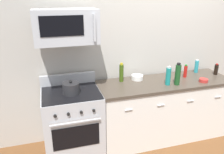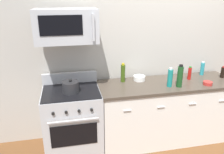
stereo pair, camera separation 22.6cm
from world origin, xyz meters
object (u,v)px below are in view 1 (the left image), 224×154
at_px(bowl_red_small, 204,80).
at_px(bottle_soy_sauce_dark, 216,69).
at_px(bottle_hot_sauce_red, 185,71).
at_px(bowl_white_ceramic, 137,77).
at_px(range_oven, 73,122).
at_px(bottle_olive_oil, 121,73).
at_px(stockpot, 71,88).
at_px(bottle_wine_green, 178,74).
at_px(bottle_sparkling_teal, 168,76).
at_px(microwave, 66,26).
at_px(bottle_dish_soap, 197,66).

bearing_deg(bowl_red_small, bottle_soy_sauce_dark, 29.05).
distance_m(bottle_hot_sauce_red, bowl_white_ceramic, 0.75).
relative_size(range_oven, bowl_white_ceramic, 6.21).
relative_size(range_oven, bottle_olive_oil, 3.87).
relative_size(bowl_red_small, stockpot, 0.59).
xyz_separation_m(bottle_wine_green, bowl_red_small, (0.42, -0.02, -0.12)).
height_order(bottle_sparkling_teal, bottle_hot_sauce_red, bottle_sparkling_teal).
distance_m(bottle_sparkling_teal, bowl_red_small, 0.56).
relative_size(range_oven, stockpot, 5.01).
height_order(bottle_soy_sauce_dark, bottle_wine_green, bottle_wine_green).
height_order(bowl_red_small, stockpot, stockpot).
bearing_deg(bowl_red_small, bottle_olive_oil, 162.61).
height_order(microwave, stockpot, microwave).
xyz_separation_m(range_oven, bottle_hot_sauce_red, (1.73, 0.07, 0.54)).
height_order(microwave, bottle_soy_sauce_dark, microwave).
relative_size(bottle_sparkling_teal, bowl_red_small, 2.13).
xyz_separation_m(bottle_soy_sauce_dark, bottle_wine_green, (-0.80, -0.19, 0.06)).
xyz_separation_m(range_oven, bottle_soy_sauce_dark, (2.26, 0.03, 0.53)).
height_order(bottle_sparkling_teal, stockpot, bottle_sparkling_teal).
xyz_separation_m(range_oven, bottle_dish_soap, (2.02, 0.20, 0.55)).
bearing_deg(bottle_wine_green, bottle_hot_sauce_red, 39.18).
bearing_deg(bowl_white_ceramic, bowl_red_small, -22.17).
distance_m(microwave, stockpot, 0.76).
height_order(bottle_wine_green, bottle_hot_sauce_red, bottle_wine_green).
bearing_deg(bottle_hot_sauce_red, bottle_soy_sauce_dark, -4.02).
height_order(bottle_sparkling_teal, bottle_dish_soap, bottle_sparkling_teal).
distance_m(microwave, bottle_dish_soap, 2.16).
relative_size(bowl_white_ceramic, stockpot, 0.81).
xyz_separation_m(bowl_white_ceramic, bowl_red_small, (0.88, -0.36, -0.01)).
xyz_separation_m(bottle_sparkling_teal, bowl_red_small, (0.55, -0.05, -0.10)).
bearing_deg(microwave, bowl_red_small, -6.92).
bearing_deg(range_oven, microwave, 89.71).
bearing_deg(bottle_soy_sauce_dark, bowl_white_ceramic, 173.37).
relative_size(bottle_wine_green, bowl_white_ceramic, 1.82).
xyz_separation_m(range_oven, bowl_red_small, (1.87, -0.18, 0.47)).
relative_size(bottle_hot_sauce_red, bottle_olive_oil, 0.71).
height_order(bottle_wine_green, bowl_white_ceramic, bottle_wine_green).
height_order(bottle_dish_soap, bowl_red_small, bottle_dish_soap).
relative_size(range_oven, bottle_wine_green, 3.42).
bearing_deg(bottle_sparkling_teal, bottle_hot_sauce_red, 25.90).
bearing_deg(bottle_dish_soap, bowl_white_ceramic, -178.42).
bearing_deg(bottle_hot_sauce_red, bottle_dish_soap, 25.22).
bearing_deg(bottle_soy_sauce_dark, bottle_olive_oil, 174.64).
xyz_separation_m(bowl_white_ceramic, stockpot, (-0.99, -0.23, 0.04)).
distance_m(bowl_white_ceramic, stockpot, 1.02).
bearing_deg(stockpot, bottle_olive_oil, 16.72).
distance_m(range_oven, bottle_soy_sauce_dark, 2.32).
distance_m(microwave, bottle_wine_green, 1.62).
height_order(bottle_soy_sauce_dark, bowl_white_ceramic, bottle_soy_sauce_dark).
relative_size(bottle_wine_green, bowl_red_small, 2.49).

